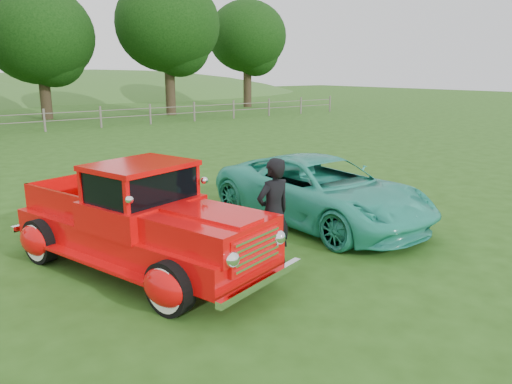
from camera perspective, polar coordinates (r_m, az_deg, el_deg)
ground at (r=7.50m, az=-1.16°, el=-11.34°), size 140.00×140.00×0.00m
tree_near_east at (r=35.71m, az=-23.51°, el=16.07°), size 6.80×6.80×8.33m
tree_mid_east at (r=36.79m, az=-10.06°, el=18.32°), size 7.20×7.20×9.44m
tree_far_east at (r=44.07m, az=-1.01°, el=17.34°), size 6.60×6.60×8.86m
red_pickup at (r=8.24m, az=-13.07°, el=-3.42°), size 3.20×5.27×1.78m
teal_sedan at (r=10.63m, az=7.43°, el=0.17°), size 2.44×5.08×1.40m
man at (r=8.18m, az=1.99°, el=-2.36°), size 0.68×0.46×1.82m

